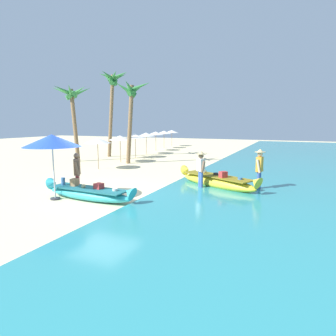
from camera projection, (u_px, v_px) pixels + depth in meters
ground_plane at (102, 194)px, 11.81m from camera, size 80.00×80.00×0.00m
boat_cyan_foreground at (89, 193)px, 10.83m from camera, size 4.05×1.00×0.75m
boat_yellow_midground at (217, 181)px, 12.73m from camera, size 4.05×2.51×0.87m
person_vendor_hatted at (201, 167)px, 12.44m from camera, size 0.52×0.52×1.65m
person_tourist_customer at (77, 172)px, 11.47m from camera, size 0.48×0.57×1.66m
person_vendor_assistant at (259, 167)px, 12.17m from camera, size 0.44×0.57×1.76m
patio_umbrella_large at (52, 141)px, 10.62m from camera, size 2.05×2.05×2.41m
parasol_row_0 at (98, 141)px, 17.73m from camera, size 1.60×1.60×1.91m
parasol_row_1 at (120, 138)px, 20.83m from camera, size 1.60×1.60×1.91m
parasol_row_2 at (135, 136)px, 23.49m from camera, size 1.60×1.60×1.91m
parasol_row_3 at (146, 135)px, 26.38m from camera, size 1.60×1.60×1.91m
parasol_row_4 at (156, 133)px, 29.42m from camera, size 1.60×1.60×1.91m
parasol_row_5 at (164, 132)px, 32.26m from camera, size 1.60×1.60×1.91m
parasol_row_6 at (172, 131)px, 34.97m from camera, size 1.60×1.60×1.91m
palm_tree_tall_inland at (113, 87)px, 23.51m from camera, size 2.96×2.82×6.91m
palm_tree_leaning_seaward at (72, 99)px, 21.06m from camera, size 2.77×2.78×5.50m
palm_tree_mid_cluster at (132, 99)px, 19.72m from camera, size 2.47×2.52×5.59m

